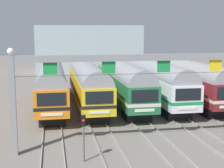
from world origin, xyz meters
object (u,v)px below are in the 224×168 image
object	(u,v)px
commuter_train_yellow	(87,81)
catenary_gantry	(164,72)
commuter_train_maroon	(188,79)
yard_signal_mast	(83,129)
commuter_train_green	(122,80)
commuter_train_white	(156,79)
commuter_train_orange	(51,82)

from	to	relation	value
commuter_train_yellow	catenary_gantry	bearing A→B (deg)	-74.25
commuter_train_maroon	yard_signal_mast	world-z (taller)	commuter_train_maroon
commuter_train_yellow	commuter_train_green	bearing A→B (deg)	0.00
commuter_train_white	commuter_train_orange	bearing A→B (deg)	180.00
commuter_train_white	catenary_gantry	bearing A→B (deg)	-105.74
catenary_gantry	commuter_train_orange	bearing A→B (deg)	119.42
commuter_train_orange	commuter_train_green	bearing A→B (deg)	-0.03
commuter_train_white	commuter_train_green	bearing A→B (deg)	-179.93
commuter_train_white	commuter_train_maroon	world-z (taller)	same
commuter_train_orange	catenary_gantry	bearing A→B (deg)	-60.58
commuter_train_yellow	commuter_train_orange	bearing A→B (deg)	179.93
commuter_train_yellow	catenary_gantry	distance (m)	14.25
yard_signal_mast	commuter_train_green	bearing A→B (deg)	69.70
commuter_train_green	commuter_train_yellow	bearing A→B (deg)	180.00
commuter_train_green	commuter_train_white	xyz separation A→B (m)	(3.81, 0.00, 0.00)
commuter_train_orange	commuter_train_white	bearing A→B (deg)	0.00
commuter_train_maroon	yard_signal_mast	distance (m)	20.39
commuter_train_white	yard_signal_mast	distance (m)	18.14
commuter_train_yellow	commuter_train_maroon	world-z (taller)	commuter_train_maroon
commuter_train_orange	commuter_train_yellow	bearing A→B (deg)	-0.07
yard_signal_mast	commuter_train_maroon	bearing A→B (deg)	49.20
commuter_train_yellow	commuter_train_green	distance (m)	3.81
commuter_train_white	commuter_train_yellow	bearing A→B (deg)	-179.97
commuter_train_yellow	yard_signal_mast	bearing A→B (deg)	-97.03
commuter_train_maroon	commuter_train_orange	bearing A→B (deg)	180.00
commuter_train_yellow	commuter_train_green	size ratio (longest dim) A/B	1.00
commuter_train_orange	commuter_train_maroon	world-z (taller)	same
yard_signal_mast	catenary_gantry	bearing A→B (deg)	18.71
commuter_train_green	yard_signal_mast	xyz separation A→B (m)	(-5.71, -15.43, -0.59)
commuter_train_orange	commuter_train_green	world-z (taller)	commuter_train_orange
commuter_train_green	commuter_train_white	distance (m)	3.81
catenary_gantry	yard_signal_mast	bearing A→B (deg)	-161.29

